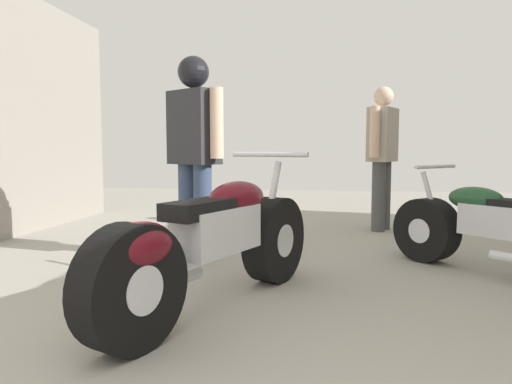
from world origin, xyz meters
The scene contains 5 objects.
ground_plane centered at (0.00, 3.18, 0.00)m, with size 15.80×15.80×0.00m, color #9E998E.
motorcycle_maroon_cruiser centered at (-0.51, 2.50, 0.41)m, with size 1.02×1.96×0.96m.
motorcycle_black_naked centered at (1.49, 3.53, 0.35)m, with size 1.38×1.47×0.85m.
mechanic_in_blue centered at (0.84, 5.60, 0.97)m, with size 0.42×0.67×1.72m.
mechanic_with_helmet centered at (-1.00, 3.86, 1.07)m, with size 0.64×0.49×1.79m.
Camera 1 is at (0.13, -0.23, 0.98)m, focal length 33.07 mm.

